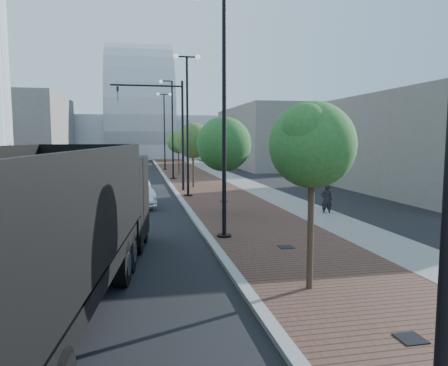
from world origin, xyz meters
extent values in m
cube|color=#4C2D23|center=(3.50, 40.00, 0.06)|extent=(7.00, 140.00, 0.12)
cube|color=slate|center=(6.20, 40.00, 0.07)|extent=(2.40, 140.00, 0.13)
cube|color=gray|center=(0.00, 40.00, 0.07)|extent=(0.30, 140.00, 0.14)
cube|color=slate|center=(-13.00, 40.00, 0.06)|extent=(4.00, 140.00, 0.12)
cube|color=black|center=(-3.76, 9.36, 1.85)|extent=(3.05, 3.14, 2.83)
cube|color=black|center=(-3.58, 10.85, 0.93)|extent=(2.66, 0.86, 1.42)
cube|color=black|center=(-3.95, 7.87, 1.14)|extent=(2.81, 1.20, 0.54)
cube|color=black|center=(-4.62, 2.41, 1.14)|extent=(3.82, 10.27, 0.38)
cube|color=black|center=(-4.62, 2.41, 1.58)|extent=(3.93, 10.28, 0.13)
cube|color=black|center=(-3.26, 2.25, 2.67)|extent=(1.35, 9.96, 2.18)
cube|color=black|center=(-4.06, 6.92, 2.67)|extent=(2.72, 0.46, 2.18)
cylinder|color=black|center=(-4.97, 8.91, 0.60)|extent=(0.47, 1.23, 1.20)
cylinder|color=silver|center=(-4.97, 8.91, 0.60)|extent=(0.45, 0.69, 0.65)
cylinder|color=black|center=(-2.70, 8.63, 0.60)|extent=(0.47, 1.23, 1.20)
cylinder|color=silver|center=(-2.70, 8.63, 0.60)|extent=(0.45, 0.69, 0.65)
cylinder|color=black|center=(-4.78, 10.49, 0.60)|extent=(0.47, 1.23, 1.20)
cylinder|color=silver|center=(-4.78, 10.49, 0.60)|extent=(0.45, 0.69, 0.65)
cylinder|color=black|center=(-2.51, 10.22, 0.60)|extent=(0.47, 1.23, 1.20)
cylinder|color=silver|center=(-2.51, 10.22, 0.60)|extent=(0.45, 0.69, 0.65)
cylinder|color=black|center=(-5.36, 5.73, 0.60)|extent=(0.47, 1.23, 1.20)
cylinder|color=silver|center=(-5.36, 5.73, 0.60)|extent=(0.45, 0.69, 0.65)
cylinder|color=black|center=(-3.09, 5.45, 0.60)|extent=(0.47, 1.23, 1.20)
cylinder|color=silver|center=(-3.09, 5.45, 0.60)|extent=(0.45, 0.69, 0.65)
cylinder|color=black|center=(-5.21, 6.92, 0.60)|extent=(0.47, 1.23, 1.20)
cylinder|color=silver|center=(-5.21, 6.92, 0.60)|extent=(0.45, 0.69, 0.65)
cylinder|color=black|center=(-2.94, 6.64, 0.60)|extent=(0.47, 1.23, 1.20)
cylinder|color=silver|center=(-2.94, 6.64, 0.60)|extent=(0.45, 0.69, 0.65)
imported|color=white|center=(-2.92, 19.22, 0.81)|extent=(2.55, 5.12, 1.61)
imported|color=black|center=(-6.21, 43.57, 0.69)|extent=(3.91, 5.46, 1.38)
imported|color=black|center=(-3.97, 52.01, 0.74)|extent=(3.49, 5.51, 1.49)
imported|color=black|center=(6.76, 14.09, 0.80)|extent=(0.66, 0.51, 1.61)
cylinder|color=black|center=(0.60, 10.00, 0.10)|extent=(0.56, 0.56, 0.20)
cylinder|color=black|center=(0.60, 10.00, 4.62)|extent=(0.16, 0.16, 9.00)
cylinder|color=black|center=(0.60, 22.00, 0.10)|extent=(0.56, 0.56, 0.20)
cylinder|color=black|center=(0.60, 22.00, 4.62)|extent=(0.16, 0.16, 9.00)
cylinder|color=black|center=(0.60, 22.00, 9.12)|extent=(1.40, 0.10, 0.10)
sphere|color=silver|center=(-0.10, 22.00, 9.12)|extent=(0.32, 0.32, 0.32)
sphere|color=silver|center=(1.30, 22.00, 9.12)|extent=(0.32, 0.32, 0.32)
cylinder|color=black|center=(0.60, 34.00, 0.10)|extent=(0.56, 0.56, 0.20)
cylinder|color=black|center=(0.60, 34.00, 4.62)|extent=(0.16, 0.16, 9.00)
cylinder|color=black|center=(0.10, 34.00, 9.12)|extent=(1.00, 0.10, 0.10)
sphere|color=silver|center=(-0.40, 34.00, 9.05)|extent=(0.32, 0.32, 0.32)
cylinder|color=black|center=(0.60, 46.00, 0.10)|extent=(0.56, 0.56, 0.20)
cylinder|color=black|center=(0.60, 46.00, 4.62)|extent=(0.16, 0.16, 9.00)
cylinder|color=black|center=(0.60, 46.00, 9.12)|extent=(1.40, 0.10, 0.10)
sphere|color=silver|center=(-0.10, 46.00, 9.12)|extent=(0.32, 0.32, 0.32)
sphere|color=silver|center=(1.30, 46.00, 9.12)|extent=(0.32, 0.32, 0.32)
cylinder|color=black|center=(0.60, 25.00, 4.00)|extent=(0.18, 0.18, 8.00)
cylinder|color=black|center=(-1.90, 25.00, 7.60)|extent=(5.00, 0.12, 0.12)
imported|color=black|center=(-3.90, 25.00, 7.00)|extent=(0.16, 0.20, 1.00)
cylinder|color=#382619|center=(1.60, 4.00, 1.76)|extent=(0.16, 0.16, 3.52)
sphere|color=#225E20|center=(1.60, 4.00, 3.77)|extent=(2.15, 2.15, 2.15)
sphere|color=#225E20|center=(2.00, 4.30, 3.52)|extent=(1.50, 1.50, 1.50)
sphere|color=#225E20|center=(1.30, 3.70, 4.12)|extent=(1.29, 1.29, 1.29)
cylinder|color=#382619|center=(1.60, 15.00, 1.69)|extent=(0.16, 0.16, 3.39)
sphere|color=#1E561D|center=(1.60, 15.00, 3.63)|extent=(2.74, 2.74, 2.74)
sphere|color=#1E561D|center=(2.00, 15.30, 3.39)|extent=(1.92, 1.92, 1.92)
sphere|color=#1E561D|center=(1.30, 14.70, 3.97)|extent=(1.64, 1.64, 1.64)
cylinder|color=#382619|center=(1.60, 27.00, 1.75)|extent=(0.16, 0.16, 3.49)
sphere|color=#31581E|center=(1.60, 27.00, 3.74)|extent=(2.76, 2.76, 2.76)
sphere|color=#31581E|center=(2.00, 27.30, 3.49)|extent=(1.93, 1.93, 1.93)
sphere|color=#31581E|center=(1.30, 26.70, 4.09)|extent=(1.65, 1.65, 1.65)
cylinder|color=#382619|center=(1.60, 39.00, 1.64)|extent=(0.16, 0.16, 3.28)
sphere|color=#2A6021|center=(1.60, 39.00, 3.52)|extent=(2.36, 2.36, 2.36)
sphere|color=#2A6021|center=(2.00, 39.30, 3.28)|extent=(1.65, 1.65, 1.65)
sphere|color=#2A6021|center=(1.30, 38.70, 3.85)|extent=(1.42, 1.42, 1.42)
cube|color=#9FA2A8|center=(-2.00, 85.00, 4.00)|extent=(50.00, 28.00, 8.00)
cube|color=#64615A|center=(-20.00, 60.00, 5.00)|extent=(14.00, 20.00, 10.00)
cube|color=slate|center=(16.00, 50.00, 4.00)|extent=(12.00, 22.00, 8.00)
cube|color=#625F58|center=(18.00, 20.00, 3.50)|extent=(10.00, 16.00, 7.00)
cube|color=black|center=(2.40, 1.00, 0.13)|extent=(0.50, 0.50, 0.02)
cube|color=black|center=(2.40, 8.00, 0.13)|extent=(0.50, 0.50, 0.02)
cube|color=black|center=(2.40, 19.00, 0.13)|extent=(0.50, 0.50, 0.02)
camera|label=1|loc=(-2.63, -5.88, 3.94)|focal=34.11mm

